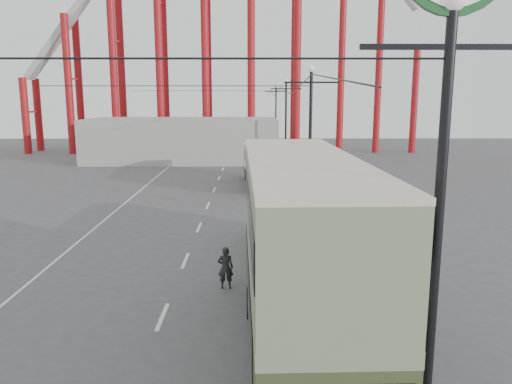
{
  "coord_description": "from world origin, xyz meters",
  "views": [
    {
      "loc": [
        2.1,
        -12.08,
        7.42
      ],
      "look_at": [
        2.28,
        11.21,
        3.0
      ],
      "focal_mm": 35.0,
      "sensor_mm": 36.0,
      "label": 1
    }
  ],
  "objects_px": {
    "lamp_post_near": "(449,72)",
    "single_decker_green": "(285,226)",
    "double_decker_bus": "(300,252)",
    "pedestrian": "(226,268)",
    "single_decker_cream": "(264,165)"
  },
  "relations": [
    {
      "from": "single_decker_green",
      "to": "single_decker_cream",
      "type": "height_order",
      "value": "single_decker_cream"
    },
    {
      "from": "single_decker_cream",
      "to": "pedestrian",
      "type": "relative_size",
      "value": 6.3
    },
    {
      "from": "lamp_post_near",
      "to": "pedestrian",
      "type": "distance_m",
      "value": 12.74
    },
    {
      "from": "lamp_post_near",
      "to": "pedestrian",
      "type": "xyz_separation_m",
      "value": [
        -4.55,
        9.61,
        -7.02
      ]
    },
    {
      "from": "pedestrian",
      "to": "single_decker_cream",
      "type": "bearing_deg",
      "value": -96.2
    },
    {
      "from": "single_decker_green",
      "to": "pedestrian",
      "type": "relative_size",
      "value": 5.81
    },
    {
      "from": "single_decker_cream",
      "to": "pedestrian",
      "type": "bearing_deg",
      "value": -100.81
    },
    {
      "from": "pedestrian",
      "to": "lamp_post_near",
      "type": "bearing_deg",
      "value": 114.21
    },
    {
      "from": "double_decker_bus",
      "to": "pedestrian",
      "type": "xyz_separation_m",
      "value": [
        -2.34,
        5.79,
        -2.47
      ]
    },
    {
      "from": "double_decker_bus",
      "to": "single_decker_green",
      "type": "height_order",
      "value": "double_decker_bus"
    },
    {
      "from": "lamp_post_near",
      "to": "double_decker_bus",
      "type": "bearing_deg",
      "value": 120.02
    },
    {
      "from": "lamp_post_near",
      "to": "single_decker_cream",
      "type": "relative_size",
      "value": 1.01
    },
    {
      "from": "lamp_post_near",
      "to": "single_decker_green",
      "type": "xyz_separation_m",
      "value": [
        -1.98,
        13.23,
        -6.3
      ]
    },
    {
      "from": "single_decker_green",
      "to": "pedestrian",
      "type": "xyz_separation_m",
      "value": [
        -2.57,
        -3.62,
        -0.72
      ]
    },
    {
      "from": "double_decker_bus",
      "to": "single_decker_cream",
      "type": "xyz_separation_m",
      "value": [
        -0.29,
        28.93,
        -1.48
      ]
    }
  ]
}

